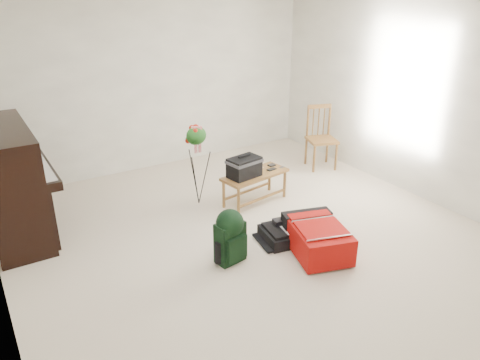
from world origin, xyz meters
TOP-DOWN VIEW (x-y plane):
  - floor at (0.00, 0.00)m, footprint 5.00×5.50m
  - ceiling at (0.00, 0.00)m, footprint 5.00×5.50m
  - wall_back at (0.00, 2.75)m, footprint 5.00×0.04m
  - wall_right at (2.50, 0.00)m, footprint 0.04×5.50m
  - piano at (-2.19, 1.60)m, footprint 0.71×1.50m
  - bench at (0.41, 0.86)m, footprint 0.94×0.50m
  - dining_chair at (2.06, 1.38)m, footprint 0.52×0.52m
  - red_suitcase at (0.41, -0.46)m, footprint 0.72×0.90m
  - black_duffel at (0.32, -0.13)m, footprint 0.62×0.53m
  - green_backpack at (-0.44, -0.17)m, footprint 0.32×0.29m
  - flower_stand at (-0.10, 1.21)m, footprint 0.43×0.43m

SIDE VIEW (x-z plane):
  - floor at x=0.00m, z-range -0.01..0.01m
  - black_duffel at x=0.32m, z-range -0.03..0.20m
  - red_suitcase at x=0.41m, z-range 0.01..0.34m
  - green_backpack at x=-0.44m, z-range 0.03..0.61m
  - dining_chair at x=2.06m, z-range -0.01..0.93m
  - bench at x=0.41m, z-range 0.14..0.83m
  - flower_stand at x=-0.10m, z-range -0.01..1.05m
  - piano at x=-2.19m, z-range -0.03..1.22m
  - wall_back at x=0.00m, z-range 0.00..2.50m
  - wall_right at x=2.50m, z-range 0.00..2.50m
  - ceiling at x=0.00m, z-range 2.50..2.50m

